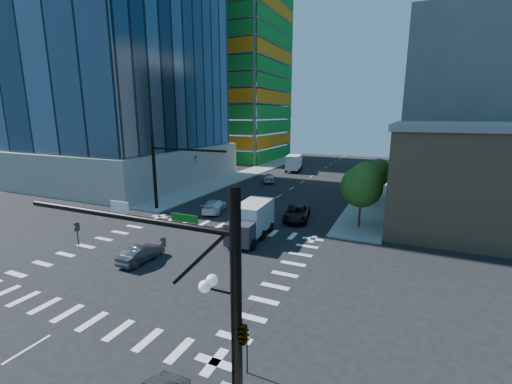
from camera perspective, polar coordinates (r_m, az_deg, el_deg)
The scene contains 18 objects.
ground at distance 28.98m, azimuth -13.24°, elevation -10.80°, with size 160.00×160.00×0.00m, color black.
road_markings at distance 28.98m, azimuth -13.24°, elevation -10.79°, with size 20.00×20.00×0.01m, color silver.
sidewalk_ne at distance 62.14m, azimuth 19.90°, elevation 1.41°, with size 5.00×60.00×0.15m, color gray.
sidewalk_nw at distance 68.44m, azimuth -1.42°, elevation 3.14°, with size 5.00×60.00×0.15m, color gray.
construction_building at distance 94.73m, azimuth -4.15°, elevation 20.65°, with size 25.16×34.50×70.60m.
commercial_building at distance 44.23m, azimuth 34.87°, elevation 2.50°, with size 20.50×22.50×10.60m.
bg_building_ne at distance 76.75m, azimuth 32.73°, elevation 12.66°, with size 24.00×30.00×28.00m, color slate.
signal_mast_se at distance 12.82m, azimuth -7.05°, elevation -17.18°, with size 10.51×2.48×9.00m.
signal_mast_nw at distance 42.29m, azimuth -15.10°, elevation 4.23°, with size 10.20×0.40×9.00m.
tree_south at distance 35.72m, azimuth 17.38°, elevation 1.28°, with size 4.16×4.16×6.82m.
tree_north at distance 47.58m, azimuth 19.44°, elevation 3.00°, with size 3.54×3.52×5.78m.
no_parking_sign at distance 16.62m, azimuth -1.51°, elevation -24.29°, with size 0.30×0.06×2.20m.
car_nb_far at distance 38.20m, azimuth 6.83°, elevation -3.54°, with size 2.59×5.62×1.56m, color black.
car_sb_near at distance 41.34m, azimuth -6.94°, elevation -2.33°, with size 2.10×5.17×1.50m, color white.
car_sb_mid at distance 59.32m, azimuth 2.15°, elevation 2.37°, with size 1.89×4.71×1.60m, color #AEB1B6.
car_sb_cross at distance 29.04m, azimuth -18.63°, elevation -9.66°, with size 1.43×4.09×1.35m, color #424246.
box_truck_near at distance 32.04m, azimuth -1.01°, elevation -5.37°, with size 3.06×6.44×3.30m.
box_truck_far at distance 71.94m, azimuth 6.42°, elevation 4.69°, with size 3.74×6.87×3.42m.
Camera 1 is at (16.46, -20.97, 11.36)m, focal length 24.00 mm.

